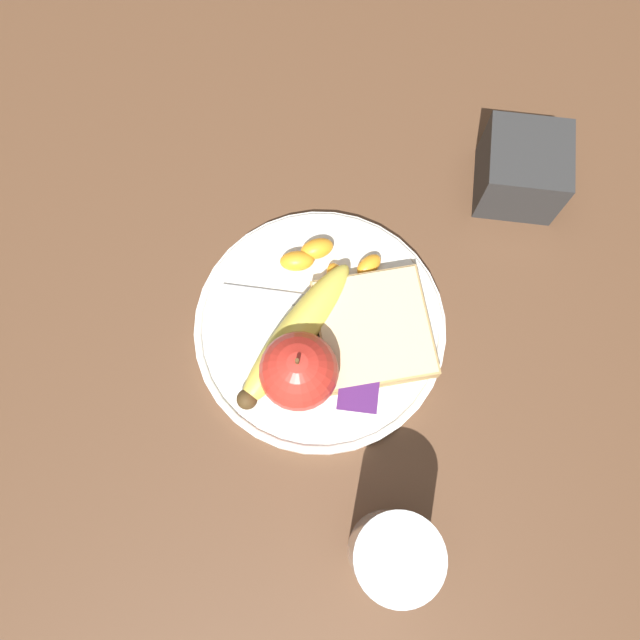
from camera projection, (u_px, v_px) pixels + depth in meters
name	position (u px, v px, depth m)	size (l,w,h in m)	color
ground_plane	(320.00, 329.00, 0.63)	(3.00, 3.00, 0.00)	brown
plate	(320.00, 327.00, 0.62)	(0.25, 0.25, 0.01)	silver
juice_glass	(393.00, 554.00, 0.52)	(0.07, 0.07, 0.10)	silver
apple	(299.00, 371.00, 0.57)	(0.07, 0.07, 0.08)	red
banana	(295.00, 335.00, 0.60)	(0.17, 0.11, 0.04)	#E0CC4C
bread_slice	(373.00, 332.00, 0.61)	(0.14, 0.13, 0.02)	#AB8751
fork	(319.00, 302.00, 0.62)	(0.03, 0.17, 0.00)	#B2B2B7
jam_packet	(358.00, 389.00, 0.59)	(0.05, 0.04, 0.02)	silver
orange_segment_0	(337.00, 277.00, 0.62)	(0.04, 0.03, 0.02)	orange
orange_segment_1	(317.00, 249.00, 0.63)	(0.03, 0.04, 0.02)	orange
orange_segment_2	(297.00, 261.00, 0.63)	(0.03, 0.04, 0.02)	orange
orange_segment_3	(362.00, 314.00, 0.61)	(0.04, 0.03, 0.02)	orange
orange_segment_4	(369.00, 265.00, 0.63)	(0.03, 0.03, 0.02)	orange
condiment_caddy	(522.00, 170.00, 0.64)	(0.08, 0.08, 0.07)	#2D2D2D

